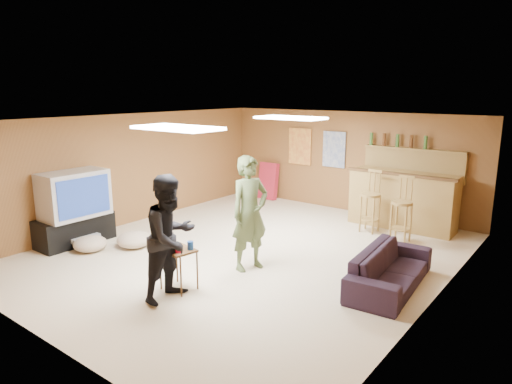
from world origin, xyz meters
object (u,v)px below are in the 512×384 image
Objects in this scene: bar_counter at (403,200)px; tray_table at (179,269)px; tv_body at (74,194)px; person_black at (171,238)px; person_olive at (250,213)px; sofa at (390,269)px.

tray_table is at bearing -106.30° from bar_counter.
tv_body is 0.55× the size of bar_counter.
person_olive is at bearing -9.91° from person_black.
bar_counter is at bearing 47.00° from tv_body.
sofa is at bearing -55.31° from person_olive.
tray_table is at bearing 26.11° from person_black.
tv_body reaches higher than bar_counter.
tv_body is at bearing -133.00° from bar_counter.
tv_body reaches higher than tray_table.
person_black is at bearing -8.29° from tv_body.
bar_counter is 2.99m from sofa.
tray_table is (-0.30, -1.17, -0.58)m from person_olive.
tray_table is at bearing -177.80° from person_olive.
tv_body is at bearing 78.97° from person_black.
sofa is (0.89, -2.84, -0.28)m from bar_counter.
person_black is at bearing 128.80° from sofa.
person_black is (-0.18, -1.40, -0.04)m from person_olive.
person_black is at bearing -170.66° from person_olive.
person_black is (-1.24, -4.87, 0.27)m from bar_counter.
sofa is (2.12, 2.04, -0.56)m from person_black.
tv_body is 5.33m from sofa.
bar_counter is 1.10× the size of sofa.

